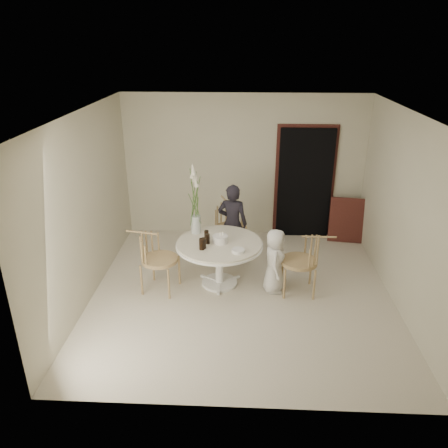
{
  "coord_description": "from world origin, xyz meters",
  "views": [
    {
      "loc": [
        0.01,
        -5.72,
        3.62
      ],
      "look_at": [
        -0.28,
        0.3,
        1.01
      ],
      "focal_mm": 35.0,
      "sensor_mm": 36.0,
      "label": 1
    }
  ],
  "objects_px": {
    "girl": "(232,224)",
    "table": "(219,249)",
    "chair_left": "(151,252)",
    "birthday_cake": "(220,239)",
    "boy": "(275,261)",
    "flower_vase": "(195,205)",
    "chair_right": "(309,256)",
    "chair_far": "(228,220)"
  },
  "relations": [
    {
      "from": "chair_right",
      "to": "birthday_cake",
      "type": "xyz_separation_m",
      "value": [
        -1.32,
        0.15,
        0.17
      ]
    },
    {
      "from": "girl",
      "to": "birthday_cake",
      "type": "height_order",
      "value": "girl"
    },
    {
      "from": "table",
      "to": "chair_left",
      "type": "bearing_deg",
      "value": -170.24
    },
    {
      "from": "table",
      "to": "chair_far",
      "type": "relative_size",
      "value": 1.36
    },
    {
      "from": "chair_far",
      "to": "girl",
      "type": "xyz_separation_m",
      "value": [
        0.08,
        -0.29,
        0.06
      ]
    },
    {
      "from": "table",
      "to": "chair_left",
      "type": "xyz_separation_m",
      "value": [
        -1.02,
        -0.18,
        0.0
      ]
    },
    {
      "from": "birthday_cake",
      "to": "chair_left",
      "type": "bearing_deg",
      "value": -170.88
    },
    {
      "from": "chair_left",
      "to": "flower_vase",
      "type": "relative_size",
      "value": 0.83
    },
    {
      "from": "birthday_cake",
      "to": "flower_vase",
      "type": "relative_size",
      "value": 0.2
    },
    {
      "from": "chair_far",
      "to": "chair_left",
      "type": "bearing_deg",
      "value": -153.1
    },
    {
      "from": "girl",
      "to": "table",
      "type": "bearing_deg",
      "value": 88.03
    },
    {
      "from": "chair_far",
      "to": "girl",
      "type": "relative_size",
      "value": 0.7
    },
    {
      "from": "chair_far",
      "to": "birthday_cake",
      "type": "bearing_deg",
      "value": -116.09
    },
    {
      "from": "chair_right",
      "to": "birthday_cake",
      "type": "height_order",
      "value": "chair_right"
    },
    {
      "from": "chair_left",
      "to": "birthday_cake",
      "type": "height_order",
      "value": "chair_left"
    },
    {
      "from": "table",
      "to": "chair_right",
      "type": "xyz_separation_m",
      "value": [
        1.34,
        -0.16,
        -0.0
      ]
    },
    {
      "from": "chair_right",
      "to": "boy",
      "type": "relative_size",
      "value": 0.93
    },
    {
      "from": "flower_vase",
      "to": "girl",
      "type": "bearing_deg",
      "value": 39.29
    },
    {
      "from": "birthday_cake",
      "to": "flower_vase",
      "type": "xyz_separation_m",
      "value": [
        -0.4,
        0.35,
        0.42
      ]
    },
    {
      "from": "birthday_cake",
      "to": "chair_right",
      "type": "bearing_deg",
      "value": -6.47
    },
    {
      "from": "table",
      "to": "boy",
      "type": "xyz_separation_m",
      "value": [
        0.84,
        -0.15,
        -0.11
      ]
    },
    {
      "from": "table",
      "to": "flower_vase",
      "type": "distance_m",
      "value": 0.79
    },
    {
      "from": "chair_far",
      "to": "girl",
      "type": "bearing_deg",
      "value": -96.56
    },
    {
      "from": "girl",
      "to": "flower_vase",
      "type": "xyz_separation_m",
      "value": [
        -0.57,
        -0.46,
        0.51
      ]
    },
    {
      "from": "chair_right",
      "to": "flower_vase",
      "type": "distance_m",
      "value": 1.89
    },
    {
      "from": "birthday_cake",
      "to": "chair_far",
      "type": "bearing_deg",
      "value": 85.63
    },
    {
      "from": "chair_far",
      "to": "chair_right",
      "type": "relative_size",
      "value": 1.03
    },
    {
      "from": "chair_far",
      "to": "chair_right",
      "type": "xyz_separation_m",
      "value": [
        1.24,
        -1.25,
        -0.02
      ]
    },
    {
      "from": "chair_right",
      "to": "girl",
      "type": "bearing_deg",
      "value": -129.18
    },
    {
      "from": "chair_right",
      "to": "boy",
      "type": "height_order",
      "value": "boy"
    },
    {
      "from": "chair_right",
      "to": "table",
      "type": "bearing_deg",
      "value": -96.37
    },
    {
      "from": "chair_right",
      "to": "flower_vase",
      "type": "bearing_deg",
      "value": -105.6
    },
    {
      "from": "table",
      "to": "chair_far",
      "type": "height_order",
      "value": "chair_far"
    },
    {
      "from": "girl",
      "to": "chair_left",
      "type": "bearing_deg",
      "value": 49.6
    },
    {
      "from": "girl",
      "to": "birthday_cake",
      "type": "xyz_separation_m",
      "value": [
        -0.16,
        -0.81,
        0.09
      ]
    },
    {
      "from": "boy",
      "to": "table",
      "type": "bearing_deg",
      "value": 82.67
    },
    {
      "from": "chair_left",
      "to": "flower_vase",
      "type": "xyz_separation_m",
      "value": [
        0.63,
        0.51,
        0.59
      ]
    },
    {
      "from": "girl",
      "to": "boy",
      "type": "distance_m",
      "value": 1.18
    },
    {
      "from": "table",
      "to": "chair_far",
      "type": "xyz_separation_m",
      "value": [
        0.1,
        1.09,
        0.02
      ]
    },
    {
      "from": "chair_right",
      "to": "boy",
      "type": "xyz_separation_m",
      "value": [
        -0.5,
        0.01,
        -0.11
      ]
    },
    {
      "from": "chair_left",
      "to": "girl",
      "type": "height_order",
      "value": "girl"
    },
    {
      "from": "boy",
      "to": "chair_right",
      "type": "bearing_deg",
      "value": -87.77
    }
  ]
}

